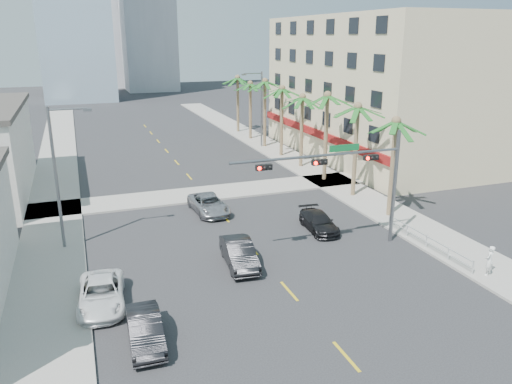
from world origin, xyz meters
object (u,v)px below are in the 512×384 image
Objects in this scene: car_lane_center at (209,204)px; traffic_signal_mast at (352,171)px; car_lane_right at (319,222)px; pedestrian at (489,261)px; car_parked_mid at (145,330)px; car_parked_far at (101,294)px; car_lane_left at (239,253)px.

traffic_signal_mast is at bearing -58.22° from car_lane_center.
car_lane_right is 2.47× the size of pedestrian.
pedestrian is (18.89, -0.18, 0.34)m from car_parked_mid.
pedestrian is (5.68, -9.60, 0.40)m from car_lane_right.
car_parked_far is (-1.60, 3.97, -0.01)m from car_parked_mid.
car_parked_mid reaches higher than car_lane_right.
pedestrian is (11.92, -15.73, 0.34)m from car_lane_center.
car_lane_left reaches higher than car_lane_center.
car_lane_center is 2.83× the size of pedestrian.
car_parked_far reaches higher than car_lane_right.
car_parked_far is at bearing -155.37° from car_lane_right.
car_lane_left is (7.90, 2.07, 0.08)m from car_parked_far.
car_lane_left is at bearing 19.22° from car_parked_far.
pedestrian is at bearing 1.41° from car_parked_mid.
car_lane_left is at bearing -179.61° from traffic_signal_mast.
car_parked_far is at bearing -172.07° from traffic_signal_mast.
car_parked_far is at bearing -160.01° from car_lane_left.
car_lane_right is at bearing -84.79° from pedestrian.
car_parked_mid is 8.72m from car_lane_left.
car_lane_center is (6.97, 15.55, 0.01)m from car_parked_mid.
car_lane_right is 11.16m from pedestrian.
car_lane_center is at bearing 91.30° from car_lane_left.
car_parked_far is 1.05× the size of car_lane_left.
pedestrian is (12.59, -6.22, 0.27)m from car_lane_left.
traffic_signal_mast is at bearing -79.12° from car_lane_right.
pedestrian reaches higher than car_lane_left.
car_parked_far is 8.17m from car_lane_left.
traffic_signal_mast is 6.40× the size of pedestrian.
traffic_signal_mast reaches higher than car_lane_right.
car_lane_center is at bearing -78.26° from pedestrian.
car_lane_left is 9.54m from car_lane_center.
car_lane_center is (0.67, 9.52, -0.07)m from car_lane_left.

